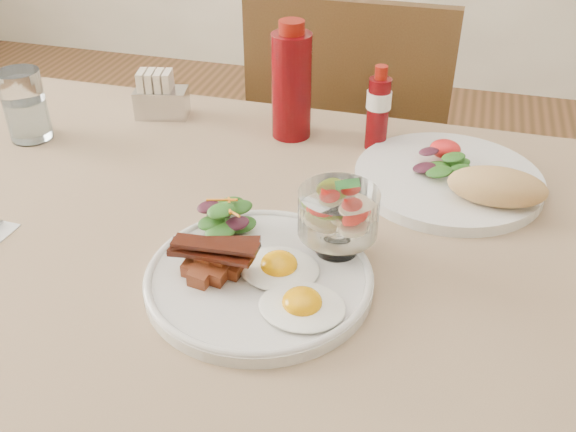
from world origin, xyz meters
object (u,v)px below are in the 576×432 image
ketchup_bottle (291,84)px  fruit_cup (338,213)px  sugar_caddy (160,98)px  water_glass (26,110)px  main_plate (259,279)px  second_plate (459,179)px  hot_sauce_bottle (378,109)px  table (265,294)px  chair_far (350,161)px

ketchup_bottle → fruit_cup: bearing=-65.4°
sugar_caddy → water_glass: size_ratio=0.85×
water_glass → ketchup_bottle: bearing=17.3°
water_glass → main_plate: bearing=-28.2°
main_plate → ketchup_bottle: 0.42m
main_plate → second_plate: size_ratio=0.97×
hot_sauce_bottle → table: bearing=-107.4°
chair_far → sugar_caddy: chair_far is taller
chair_far → hot_sauce_bottle: size_ratio=6.46×
main_plate → sugar_caddy: sugar_caddy is taller
chair_far → second_plate: 0.57m
sugar_caddy → main_plate: bearing=-64.6°
chair_far → water_glass: chair_far is taller
chair_far → second_plate: chair_far is taller
chair_far → fruit_cup: 0.74m
hot_sauce_bottle → sugar_caddy: size_ratio=1.39×
main_plate → hot_sauce_bottle: bearing=78.8°
main_plate → water_glass: water_glass is taller
fruit_cup → second_plate: (0.14, 0.22, -0.05)m
ketchup_bottle → water_glass: size_ratio=1.65×
fruit_cup → ketchup_bottle: (-0.15, 0.33, 0.02)m
second_plate → sugar_caddy: size_ratio=2.78×
second_plate → ketchup_bottle: size_ratio=1.43×
second_plate → sugar_caddy: (-0.55, 0.12, 0.02)m
chair_far → water_glass: (-0.48, -0.47, 0.28)m
chair_far → second_plate: (0.24, -0.45, 0.25)m
hot_sauce_bottle → ketchup_bottle: bearing=177.1°
table → hot_sauce_bottle: (0.10, 0.32, 0.16)m
second_plate → hot_sauce_bottle: (-0.14, 0.10, 0.05)m
fruit_cup → second_plate: size_ratio=0.35×
table → chair_far: bearing=90.0°
chair_far → sugar_caddy: bearing=-132.5°
fruit_cup → water_glass: bearing=161.4°
main_plate → chair_far: bearing=91.5°
ketchup_bottle → hot_sauce_bottle: (0.15, -0.01, -0.02)m
chair_far → water_glass: bearing=-135.5°
main_plate → ketchup_bottle: ketchup_bottle is taller
sugar_caddy → table: bearing=-60.2°
table → sugar_caddy: sugar_caddy is taller
main_plate → fruit_cup: fruit_cup is taller
table → ketchup_bottle: bearing=98.9°
main_plate → water_glass: bearing=151.8°
ketchup_bottle → second_plate: bearing=-20.9°
second_plate → hot_sauce_bottle: size_ratio=1.99×
water_glass → fruit_cup: bearing=-18.6°
sugar_caddy → chair_far: bearing=34.9°
chair_far → water_glass: size_ratio=7.65×
fruit_cup → ketchup_bottle: 0.36m
second_plate → fruit_cup: bearing=-123.0°
main_plate → fruit_cup: size_ratio=2.75×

